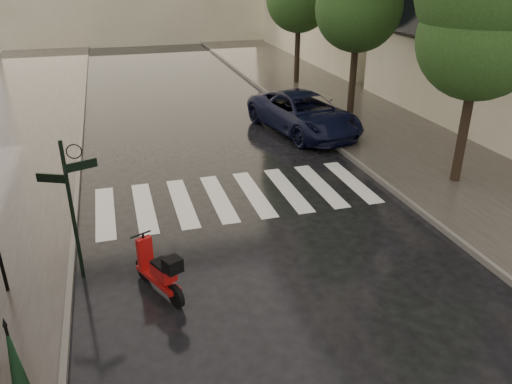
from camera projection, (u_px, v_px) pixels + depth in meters
ground at (154, 362)px, 8.47m from camera, size 120.00×120.00×0.00m
sidewalk_far at (365, 117)px, 21.50m from camera, size 5.50×60.00×0.12m
curb_near at (81, 142)px, 18.50m from camera, size 0.12×60.00×0.16m
curb_far at (305, 122)px, 20.78m from camera, size 0.12×60.00×0.16m
crosswalk at (236, 196)px, 14.44m from camera, size 7.85×3.20×0.01m
signpost at (71, 200)px, 10.00m from camera, size 1.17×0.29×3.10m
scooter at (160, 272)px, 10.01m from camera, size 0.92×1.60×1.14m
parked_car at (304, 113)px, 19.54m from camera, size 3.57×5.86×1.52m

